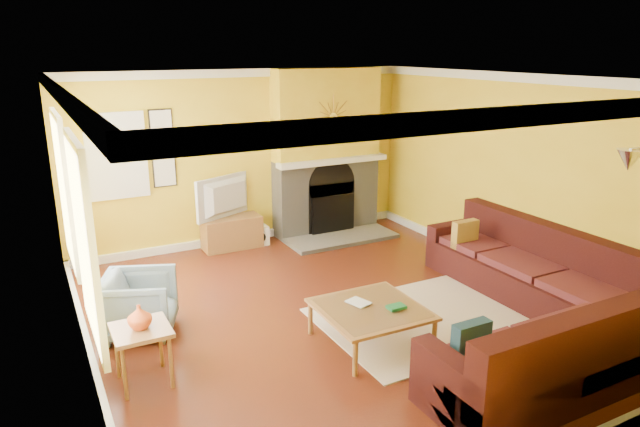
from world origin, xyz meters
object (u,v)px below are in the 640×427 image
media_console (232,233)px  side_table (143,355)px  sectional_sofa (478,288)px  armchair (140,304)px  coffee_table (370,325)px

media_console → side_table: bearing=-121.8°
sectional_sofa → armchair: (-3.38, 1.56, -0.11)m
sectional_sofa → coffee_table: bearing=171.0°
media_console → sectional_sofa: bearing=-67.1°
armchair → side_table: 1.02m
sectional_sofa → armchair: sectional_sofa is taller
sectional_sofa → media_console: (-1.57, 3.72, -0.20)m
media_console → side_table: 3.73m
coffee_table → armchair: bearing=147.1°
sectional_sofa → media_console: size_ratio=3.81×
side_table → media_console: bearing=58.2°
sectional_sofa → side_table: (-3.54, 0.55, -0.17)m
coffee_table → side_table: size_ratio=1.86×
coffee_table → media_console: (-0.30, 3.52, 0.04)m
media_console → armchair: bearing=-129.8°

